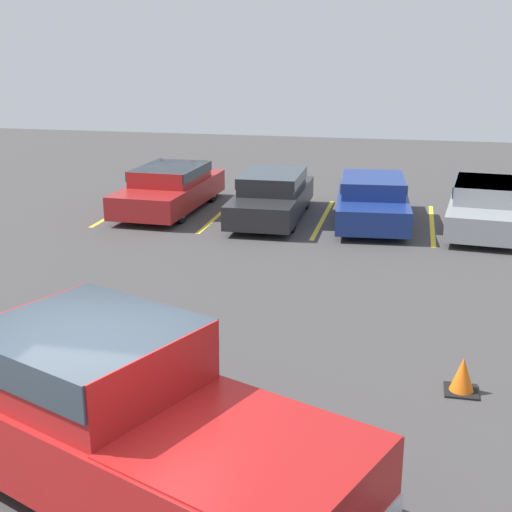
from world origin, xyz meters
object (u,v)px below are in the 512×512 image
object	(u,v)px
parked_sedan_c	(372,199)
traffic_cone	(462,376)
pickup_truck	(111,413)
parked_sedan_d	(486,204)
parked_sedan_a	(170,187)
parked_sedan_b	(272,194)

from	to	relation	value
parked_sedan_c	traffic_cone	distance (m)	9.61
pickup_truck	traffic_cone	distance (m)	4.99
parked_sedan_c	parked_sedan_d	xyz separation A→B (m)	(2.91, -0.05, 0.01)
parked_sedan_c	traffic_cone	bearing A→B (deg)	6.68
parked_sedan_c	parked_sedan_d	distance (m)	2.91
parked_sedan_a	parked_sedan_c	xyz separation A→B (m)	(5.76, -0.29, -0.02)
traffic_cone	parked_sedan_d	bearing A→B (deg)	83.45
pickup_truck	parked_sedan_c	bearing A→B (deg)	103.92
parked_sedan_d	traffic_cone	world-z (taller)	parked_sedan_d
pickup_truck	traffic_cone	size ratio (longest dim) A/B	11.80
parked_sedan_a	parked_sedan_b	world-z (taller)	parked_sedan_b
pickup_truck	parked_sedan_d	size ratio (longest dim) A/B	1.31
parked_sedan_a	traffic_cone	bearing A→B (deg)	40.13
pickup_truck	parked_sedan_a	bearing A→B (deg)	129.30
parked_sedan_d	parked_sedan_b	bearing A→B (deg)	-83.96
pickup_truck	parked_sedan_b	distance (m)	12.49
parked_sedan_c	parked_sedan_a	bearing A→B (deg)	-97.18
parked_sedan_b	parked_sedan_c	bearing A→B (deg)	90.89
parked_sedan_a	parked_sedan_b	size ratio (longest dim) A/B	1.04
parked_sedan_a	parked_sedan_c	distance (m)	5.76
parked_sedan_d	traffic_cone	size ratio (longest dim) A/B	9.00
parked_sedan_a	parked_sedan_b	bearing A→B (deg)	85.34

